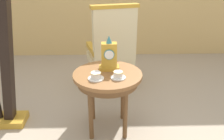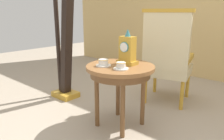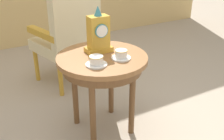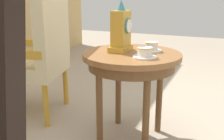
{
  "view_description": "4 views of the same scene",
  "coord_description": "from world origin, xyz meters",
  "px_view_note": "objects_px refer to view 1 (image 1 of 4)",
  "views": [
    {
      "loc": [
        -0.03,
        -1.98,
        1.53
      ],
      "look_at": [
        0.03,
        0.13,
        0.6
      ],
      "focal_mm": 37.78,
      "sensor_mm": 36.0,
      "label": 1
    },
    {
      "loc": [
        1.26,
        -1.55,
        1.11
      ],
      "look_at": [
        -0.09,
        -0.02,
        0.57
      ],
      "focal_mm": 35.41,
      "sensor_mm": 36.0,
      "label": 2
    },
    {
      "loc": [
        -0.82,
        -1.58,
        1.36
      ],
      "look_at": [
        0.05,
        -0.01,
        0.5
      ],
      "focal_mm": 43.89,
      "sensor_mm": 36.0,
      "label": 3
    },
    {
      "loc": [
        -1.57,
        -0.55,
        0.98
      ],
      "look_at": [
        -0.02,
        0.15,
        0.48
      ],
      "focal_mm": 41.36,
      "sensor_mm": 36.0,
      "label": 4
    }
  ],
  "objects_px": {
    "teacup_right": "(118,75)",
    "mantel_clock": "(109,56)",
    "teacup_left": "(96,76)",
    "armchair": "(112,48)",
    "harp": "(1,55)",
    "side_table": "(108,81)"
  },
  "relations": [
    {
      "from": "teacup_right",
      "to": "mantel_clock",
      "type": "height_order",
      "value": "mantel_clock"
    },
    {
      "from": "teacup_left",
      "to": "mantel_clock",
      "type": "height_order",
      "value": "mantel_clock"
    },
    {
      "from": "mantel_clock",
      "to": "armchair",
      "type": "xyz_separation_m",
      "value": [
        0.05,
        0.72,
        -0.16
      ]
    },
    {
      "from": "teacup_right",
      "to": "harp",
      "type": "height_order",
      "value": "harp"
    },
    {
      "from": "side_table",
      "to": "teacup_right",
      "type": "relative_size",
      "value": 4.78
    },
    {
      "from": "teacup_left",
      "to": "harp",
      "type": "height_order",
      "value": "harp"
    },
    {
      "from": "side_table",
      "to": "mantel_clock",
      "type": "relative_size",
      "value": 1.93
    },
    {
      "from": "teacup_left",
      "to": "harp",
      "type": "distance_m",
      "value": 0.93
    },
    {
      "from": "side_table",
      "to": "mantel_clock",
      "type": "height_order",
      "value": "mantel_clock"
    },
    {
      "from": "armchair",
      "to": "harp",
      "type": "distance_m",
      "value": 1.28
    },
    {
      "from": "mantel_clock",
      "to": "side_table",
      "type": "bearing_deg",
      "value": -100.56
    },
    {
      "from": "teacup_left",
      "to": "teacup_right",
      "type": "relative_size",
      "value": 1.06
    },
    {
      "from": "side_table",
      "to": "teacup_left",
      "type": "height_order",
      "value": "teacup_left"
    },
    {
      "from": "armchair",
      "to": "teacup_left",
      "type": "bearing_deg",
      "value": -100.24
    },
    {
      "from": "armchair",
      "to": "harp",
      "type": "xyz_separation_m",
      "value": [
        -1.06,
        -0.69,
        0.17
      ]
    },
    {
      "from": "side_table",
      "to": "armchair",
      "type": "distance_m",
      "value": 0.81
    },
    {
      "from": "side_table",
      "to": "armchair",
      "type": "height_order",
      "value": "armchair"
    },
    {
      "from": "mantel_clock",
      "to": "armchair",
      "type": "relative_size",
      "value": 0.29
    },
    {
      "from": "teacup_right",
      "to": "harp",
      "type": "relative_size",
      "value": 0.07
    },
    {
      "from": "side_table",
      "to": "teacup_right",
      "type": "xyz_separation_m",
      "value": [
        0.09,
        -0.11,
        0.11
      ]
    },
    {
      "from": "mantel_clock",
      "to": "armchair",
      "type": "bearing_deg",
      "value": 86.18
    },
    {
      "from": "teacup_left",
      "to": "armchair",
      "type": "xyz_separation_m",
      "value": [
        0.17,
        0.93,
        -0.05
      ]
    }
  ]
}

